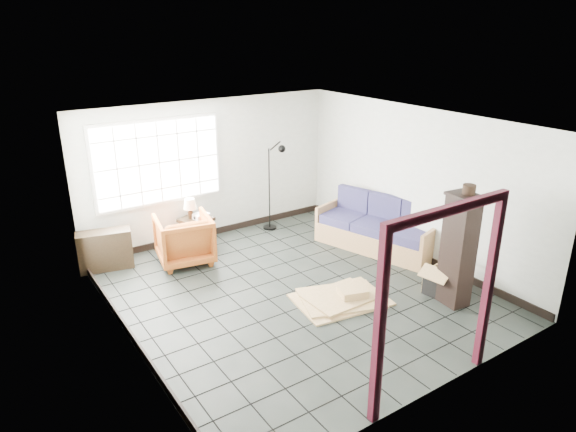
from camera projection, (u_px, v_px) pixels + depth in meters
ground at (294, 291)px, 7.89m from camera, size 5.50×5.50×0.00m
room_shell at (293, 186)px, 7.32m from camera, size 5.02×5.52×2.61m
window_panel at (159, 162)px, 8.90m from camera, size 2.32×0.08×1.52m
doorway_trim at (442, 280)px, 5.30m from camera, size 1.80×0.08×2.20m
futon_sofa at (379, 230)px, 9.31m from camera, size 1.41×2.32×0.96m
armchair at (184, 237)px, 8.71m from camera, size 1.03×0.98×0.92m
side_table at (196, 223)px, 9.33m from camera, size 0.64×0.64×0.55m
table_lamp at (190, 205)px, 9.20m from camera, size 0.31×0.31×0.38m
projector at (201, 216)px, 9.26m from camera, size 0.30×0.25×0.10m
floor_lamp at (275, 183)px, 10.03m from camera, size 0.51×0.32×1.75m
console_shelf at (105, 250)px, 8.51m from camera, size 0.91×0.51×0.67m
tall_shelf at (458, 249)px, 7.28m from camera, size 0.40×0.49×1.68m
pot at (469, 189)px, 6.97m from camera, size 0.22×0.22×0.13m
open_box at (445, 281)px, 7.79m from camera, size 0.96×0.58×0.51m
cardboard_pile at (342, 297)px, 7.61m from camera, size 1.45×1.20×0.19m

